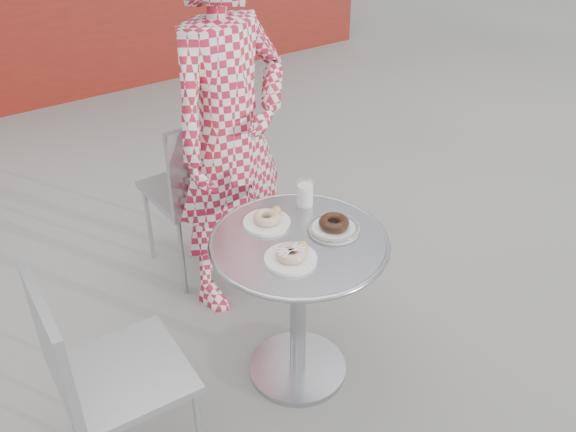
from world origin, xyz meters
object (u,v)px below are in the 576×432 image
bistro_table (299,275)px  plate_checker (334,226)px  seated_person (230,136)px  chair_far (197,220)px  plate_far (267,219)px  chair_left (127,411)px  plate_near (291,255)px  milk_cup (305,194)px

bistro_table → plate_checker: plate_checker is taller
seated_person → plate_checker: 0.70m
bistro_table → chair_far: 0.98m
plate_far → bistro_table: bearing=-76.1°
chair_far → chair_left: size_ratio=1.03×
seated_person → bistro_table: bearing=-109.7°
bistro_table → chair_left: 0.83m
chair_left → plate_near: bearing=-93.2°
seated_person → chair_left: bearing=-154.4°
chair_far → plate_far: 0.90m
bistro_table → chair_left: (-0.78, -0.04, -0.27)m
seated_person → plate_near: 0.78m
milk_cup → plate_checker: bearing=-92.7°
chair_left → plate_checker: chair_left is taller
chair_far → plate_checker: 1.08m
plate_checker → bistro_table: bearing=173.6°
plate_far → seated_person: bearing=77.3°
chair_far → plate_far: (-0.04, -0.78, 0.45)m
milk_cup → chair_left: bearing=-166.1°
chair_far → seated_person: bearing=102.2°
bistro_table → plate_near: bearing=-136.8°
chair_left → plate_checker: 1.04m
bistro_table → seated_person: seated_person is taller
chair_far → chair_left: bearing=48.9°
bistro_table → milk_cup: size_ratio=6.33×
bistro_table → seated_person: bearing=83.9°
chair_left → plate_far: size_ratio=4.71×
chair_left → plate_near: 0.83m
seated_person → plate_near: size_ratio=8.86×
chair_far → plate_far: size_ratio=4.83×
plate_near → chair_far: bearing=85.0°
plate_checker → seated_person: bearing=97.1°
plate_far → milk_cup: size_ratio=1.68×
chair_far → plate_far: chair_far is taller
chair_left → chair_far: bearing=-37.2°
chair_far → plate_near: 1.13m
plate_far → plate_near: bearing=-101.8°
chair_left → milk_cup: 1.09m
plate_checker → chair_far: bearing=99.4°
chair_left → milk_cup: size_ratio=7.91×
chair_far → seated_person: seated_person is taller
bistro_table → milk_cup: 0.35m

